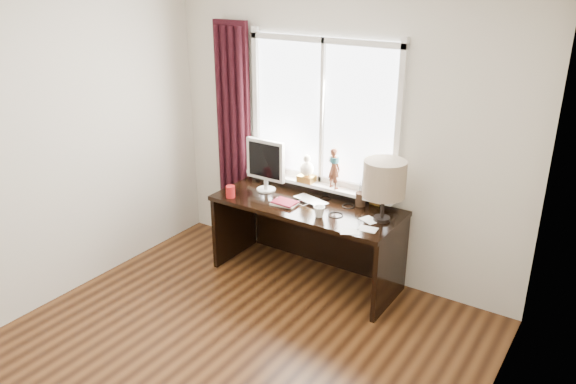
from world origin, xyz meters
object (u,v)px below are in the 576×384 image
Objects in this scene: mug at (319,211)px; monitor at (266,162)px; red_cup at (230,192)px; table_lamp at (384,179)px; laptop at (311,201)px; desk at (312,225)px.

mug is 0.80m from monitor.
table_lamp is (1.36, 0.29, 0.31)m from red_cup.
table_lamp is (0.47, 0.22, 0.31)m from mug.
laptop is at bearing 133.17° from mug.
laptop is 0.32m from mug.
red_cup is at bearing -175.39° from mug.
mug reaches higher than laptop.
laptop is 3.03× the size of red_cup.
desk is (-0.02, 0.05, -0.26)m from laptop.
laptop is 0.57m from monitor.
monitor reaches higher than mug.
red_cup is 0.22× the size of monitor.
mug is at bearing -31.58° from laptop.
laptop is 3.31× the size of mug.
red_cup reaches higher than laptop.
laptop is 0.19× the size of desk.
red_cup reaches higher than desk.
monitor is (-0.51, 0.02, 0.26)m from laptop.
table_lamp reaches higher than mug.
laptop is 0.63× the size of table_lamp.
mug is 0.47m from desk.
red_cup is 1.43m from table_lamp.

